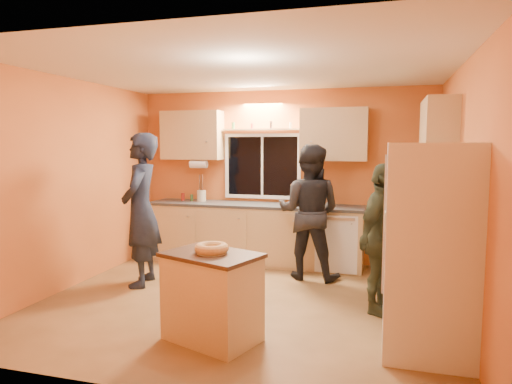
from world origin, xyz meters
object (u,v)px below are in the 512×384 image
(refrigerator, at_px, (429,250))
(person_left, at_px, (141,210))
(person_center, at_px, (309,212))
(island, at_px, (212,296))
(person_right, at_px, (382,239))

(refrigerator, xyz_separation_m, person_left, (-3.32, 1.08, 0.06))
(person_left, relative_size, person_center, 1.08)
(person_center, bearing_deg, person_left, 28.50)
(refrigerator, height_order, island, refrigerator)
(refrigerator, relative_size, island, 1.83)
(person_center, bearing_deg, person_right, 136.36)
(person_center, xyz_separation_m, person_right, (0.94, -1.06, -0.10))
(person_right, bearing_deg, refrigerator, -134.55)
(person_right, bearing_deg, person_center, 63.19)
(refrigerator, height_order, person_center, refrigerator)
(island, relative_size, person_center, 0.55)
(person_left, bearing_deg, refrigerator, 58.83)
(island, xyz_separation_m, person_center, (0.53, 2.19, 0.48))
(island, relative_size, person_right, 0.62)
(refrigerator, xyz_separation_m, person_right, (-0.39, 0.89, -0.10))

